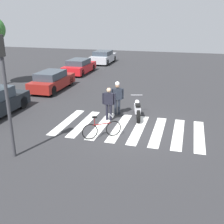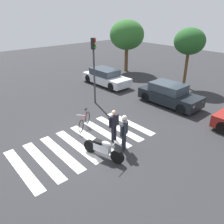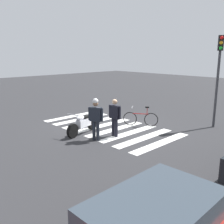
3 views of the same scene
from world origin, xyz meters
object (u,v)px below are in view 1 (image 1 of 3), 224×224
(traffic_light_pole, at_px, (5,79))
(car_silver_sedan, at_px, (103,57))
(police_motorcycle, at_px, (137,109))
(officer_on_foot, at_px, (117,96))
(leaning_bicycle, at_px, (102,129))
(car_maroon_wagon, at_px, (52,81))
(car_red_convertible, at_px, (79,66))
(officer_by_motorcycle, at_px, (109,102))

(traffic_light_pole, bearing_deg, car_silver_sedan, 8.78)
(police_motorcycle, xyz_separation_m, officer_on_foot, (0.17, 1.11, 0.58))
(police_motorcycle, height_order, traffic_light_pole, traffic_light_pole)
(traffic_light_pole, bearing_deg, police_motorcycle, -34.15)
(officer_on_foot, bearing_deg, police_motorcycle, -98.64)
(leaning_bicycle, xyz_separation_m, car_silver_sedan, (19.04, 5.96, 0.29))
(leaning_bicycle, height_order, officer_on_foot, officer_on_foot)
(police_motorcycle, bearing_deg, car_maroon_wagon, 60.28)
(car_maroon_wagon, xyz_separation_m, car_red_convertible, (6.10, 0.43, -0.02))
(officer_on_foot, relative_size, car_silver_sedan, 0.40)
(police_motorcycle, height_order, leaning_bicycle, police_motorcycle)
(car_maroon_wagon, distance_m, traffic_light_pole, 10.10)
(car_red_convertible, bearing_deg, car_maroon_wagon, -175.94)
(officer_by_motorcycle, xyz_separation_m, car_maroon_wagon, (4.68, 5.58, -0.30))
(leaning_bicycle, bearing_deg, traffic_light_pole, 133.26)
(officer_on_foot, xyz_separation_m, car_red_convertible, (9.86, 6.20, -0.41))
(traffic_light_pole, bearing_deg, car_red_convertible, 13.47)
(officer_on_foot, bearing_deg, traffic_light_pole, 155.49)
(car_silver_sedan, bearing_deg, officer_on_foot, -159.94)
(police_motorcycle, bearing_deg, car_red_convertible, 36.10)
(police_motorcycle, height_order, car_silver_sedan, car_silver_sedan)
(officer_by_motorcycle, distance_m, car_red_convertible, 12.35)
(car_silver_sedan, bearing_deg, officer_by_motorcycle, -161.53)
(car_maroon_wagon, distance_m, car_red_convertible, 6.12)
(officer_by_motorcycle, relative_size, car_silver_sedan, 0.37)
(car_maroon_wagon, relative_size, car_red_convertible, 1.00)
(police_motorcycle, xyz_separation_m, officer_by_motorcycle, (-0.75, 1.31, 0.49))
(officer_by_motorcycle, distance_m, traffic_light_pole, 5.53)
(officer_on_foot, distance_m, car_silver_sedan, 17.03)
(leaning_bicycle, height_order, car_silver_sedan, car_silver_sedan)
(officer_by_motorcycle, bearing_deg, traffic_light_pole, 153.21)
(police_motorcycle, xyz_separation_m, car_silver_sedan, (16.16, 6.95, 0.21))
(officer_by_motorcycle, distance_m, car_maroon_wagon, 7.29)
(officer_on_foot, height_order, traffic_light_pole, traffic_light_pole)
(police_motorcycle, xyz_separation_m, traffic_light_pole, (-5.35, 3.63, 2.49))
(leaning_bicycle, distance_m, car_silver_sedan, 19.95)
(police_motorcycle, xyz_separation_m, leaning_bicycle, (-2.87, 1.00, -0.07))
(leaning_bicycle, xyz_separation_m, car_maroon_wagon, (6.80, 5.89, 0.27))
(police_motorcycle, relative_size, car_silver_sedan, 0.46)
(officer_by_motorcycle, xyz_separation_m, car_red_convertible, (10.78, 6.01, -0.32))
(police_motorcycle, distance_m, traffic_light_pole, 6.93)
(officer_by_motorcycle, height_order, car_maroon_wagon, officer_by_motorcycle)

